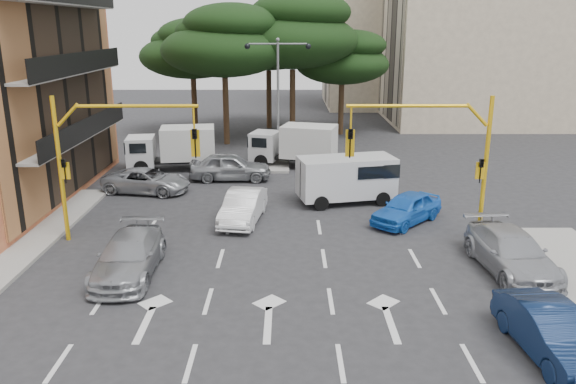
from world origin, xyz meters
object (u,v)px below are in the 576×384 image
Objects in this scene: street_lamp_center at (278,78)px; car_silver_cross_b at (230,167)px; car_blue_compact at (407,208)px; car_silver_parked at (511,252)px; van_white at (346,179)px; car_silver_cross_a at (147,181)px; car_navy_parked at (551,332)px; car_silver_wagon at (129,256)px; signal_mast_left at (103,149)px; box_truck_b at (294,146)px; box_truck_a at (172,149)px; signal_mast_right at (443,149)px; car_white_hatch at (243,206)px.

car_silver_cross_b is (-2.71, -4.46, -4.63)m from street_lamp_center.
car_silver_parked reaches higher than car_blue_compact.
car_silver_parked is at bearing 18.70° from van_white.
car_blue_compact is 0.87× the size of car_silver_cross_a.
car_silver_cross_b is 1.10× the size of car_navy_parked.
car_silver_wagon is (-5.08, -17.41, -4.71)m from street_lamp_center.
signal_mast_left is 17.16m from car_navy_parked.
car_blue_compact is at bearing 112.59° from car_silver_parked.
box_truck_b reaches higher than car_silver_parked.
car_blue_compact is 5.98m from car_silver_parked.
signal_mast_left is at bearing 115.85° from car_silver_wagon.
box_truck_a reaches higher than car_silver_parked.
car_silver_cross_a is 1.10× the size of car_navy_parked.
signal_mast_left is 1.26× the size of van_white.
signal_mast_right is 1.30× the size of car_silver_cross_a.
van_white is at bearing -125.43° from car_silver_cross_b.
box_truck_a reaches higher than car_white_hatch.
car_silver_cross_b is 17.10m from car_silver_parked.
car_navy_parked is (9.12, -10.96, -0.01)m from car_white_hatch.
street_lamp_center is at bearing 91.21° from car_white_hatch.
signal_mast_right reaches higher than van_white.
car_blue_compact is at bearing 6.71° from car_white_hatch.
car_silver_parked reaches higher than car_silver_cross_a.
box_truck_a is 0.99× the size of box_truck_b.
car_navy_parked is 0.78× the size of box_truck_b.
car_white_hatch is 7.24m from car_silver_cross_a.
street_lamp_center is at bearing -80.57° from box_truck_a.
car_blue_compact reaches higher than car_silver_cross_a.
signal_mast_left is 0.77× the size of street_lamp_center.
car_silver_parked is at bearing -139.04° from car_silver_cross_b.
car_silver_wagon is 1.16× the size of car_navy_parked.
car_navy_parked reaches higher than car_blue_compact.
signal_mast_left is 4.96m from car_silver_wagon.
signal_mast_right reaches higher than car_silver_cross_b.
van_white is at bearing 117.15° from car_silver_parked.
box_truck_a reaches higher than car_silver_wagon.
car_silver_wagon is at bearing 176.63° from car_silver_parked.
car_silver_cross_b is 4.98m from box_truck_b.
signal_mast_right is 12.77m from car_silver_wagon.
car_white_hatch is at bearing -177.51° from box_truck_b.
car_silver_wagon reaches higher than car_silver_cross_a.
signal_mast_left is 1.42× the size of car_navy_parked.
car_silver_cross_b is (-9.51, 9.55, -3.09)m from signal_mast_right.
signal_mast_right is 1.22× the size of car_silver_wagon.
car_silver_cross_b reaches higher than car_white_hatch.
car_white_hatch is 14.26m from car_navy_parked.
signal_mast_right reaches higher than car_white_hatch.
car_white_hatch is at bearing -96.98° from street_lamp_center.
car_navy_parked is (10.40, -18.18, -0.10)m from car_silver_cross_b.
car_silver_parked is (13.78, 0.22, 0.03)m from car_silver_wagon.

